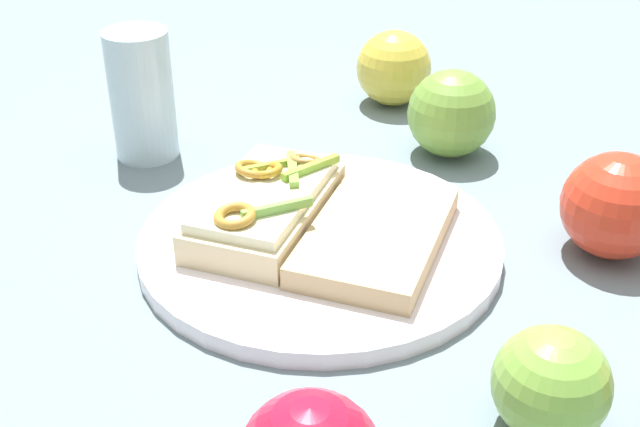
{
  "coord_description": "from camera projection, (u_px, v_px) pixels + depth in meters",
  "views": [
    {
      "loc": [
        0.45,
        -0.31,
        0.36
      ],
      "look_at": [
        0.0,
        0.0,
        0.03
      ],
      "focal_mm": 46.64,
      "sensor_mm": 36.0,
      "label": 1
    }
  ],
  "objects": [
    {
      "name": "apple_0",
      "position": [
        451.0,
        113.0,
        0.79
      ],
      "size": [
        0.12,
        0.12,
        0.08
      ],
      "primitive_type": "sphere",
      "rotation": [
        0.0,
        0.0,
        5.37
      ],
      "color": "#709E3B",
      "rests_on": "ground_plane"
    },
    {
      "name": "ground_plane",
      "position": [
        320.0,
        250.0,
        0.66
      ],
      "size": [
        2.0,
        2.0,
        0.0
      ],
      "primitive_type": "plane",
      "color": "slate",
      "rests_on": "ground"
    },
    {
      "name": "apple_3",
      "position": [
        546.0,
        387.0,
        0.48
      ],
      "size": [
        0.09,
        0.09,
        0.07
      ],
      "primitive_type": "sphere",
      "rotation": [
        0.0,
        0.0,
        0.38
      ],
      "color": "#7BB241",
      "rests_on": "ground_plane"
    },
    {
      "name": "drinking_glass",
      "position": [
        142.0,
        95.0,
        0.78
      ],
      "size": [
        0.06,
        0.06,
        0.12
      ],
      "primitive_type": "cylinder",
      "color": "silver",
      "rests_on": "ground_plane"
    },
    {
      "name": "apple_1",
      "position": [
        616.0,
        206.0,
        0.64
      ],
      "size": [
        0.12,
        0.12,
        0.08
      ],
      "primitive_type": "sphere",
      "rotation": [
        0.0,
        0.0,
        3.78
      ],
      "color": "red",
      "rests_on": "ground_plane"
    },
    {
      "name": "apple_5",
      "position": [
        394.0,
        68.0,
        0.89
      ],
      "size": [
        0.11,
        0.11,
        0.08
      ],
      "primitive_type": "sphere",
      "rotation": [
        0.0,
        0.0,
        2.69
      ],
      "color": "gold",
      "rests_on": "ground_plane"
    },
    {
      "name": "plate",
      "position": [
        320.0,
        243.0,
        0.66
      ],
      "size": [
        0.29,
        0.29,
        0.01
      ],
      "primitive_type": "cylinder",
      "color": "white",
      "rests_on": "ground_plane"
    },
    {
      "name": "sandwich",
      "position": [
        266.0,
        206.0,
        0.66
      ],
      "size": [
        0.16,
        0.17,
        0.05
      ],
      "rotation": [
        0.0,
        0.0,
        2.19
      ],
      "color": "beige",
      "rests_on": "plate"
    },
    {
      "name": "bread_slice_side",
      "position": [
        376.0,
        236.0,
        0.64
      ],
      "size": [
        0.17,
        0.18,
        0.02
      ],
      "primitive_type": "cube",
      "rotation": [
        0.0,
        0.0,
        2.19
      ],
      "color": "tan",
      "rests_on": "plate"
    }
  ]
}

